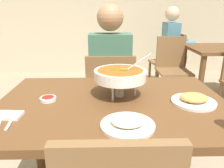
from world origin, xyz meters
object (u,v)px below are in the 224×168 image
Objects in this scene: sauce_dish at (48,99)px; patron_bg_left at (172,43)px; appetizer_plate at (194,100)px; diner_main at (110,70)px; chair_bg_left at (171,58)px; curry_bowl at (120,75)px; rice_plate at (128,123)px; chair_diner_main at (110,96)px; dining_table_main at (113,119)px; chair_bg_right at (172,65)px; dining_table_far at (224,57)px.

patron_bg_left is (1.39, 2.34, -0.04)m from sauce_dish.
diner_main is at bearing 118.73° from appetizer_plate.
chair_bg_left reaches higher than sauce_dish.
curry_bowl is 0.38m from rice_plate.
chair_diner_main reaches higher than appetizer_plate.
chair_bg_left is at bearing 66.66° from dining_table_main.
patron_bg_left reaches higher than curry_bowl.
sauce_dish is at bearing 177.58° from dining_table_main.
chair_bg_right is at bearing -104.25° from patron_bg_left.
chair_bg_right reaches higher than dining_table_far.
chair_diner_main is at bearing 119.74° from appetizer_plate.
diner_main is at bearing -122.56° from chair_bg_left.
patron_bg_left is at bearing 59.38° from sauce_dish.
sauce_dish is at bearing -120.62° from patron_bg_left.
dining_table_far is at bearing 58.01° from appetizer_plate.
curry_bowl is at bearing 58.42° from dining_table_main.
dining_table_main is 5.36× the size of appetizer_plate.
sauce_dish is at bearing -116.90° from chair_diner_main.
patron_bg_left is at bearing 69.99° from rice_plate.
chair_diner_main reaches higher than dining_table_main.
diner_main is at bearing 90.00° from chair_diner_main.
chair_diner_main and chair_bg_right have the same top height.
dining_table_main is at bearing -115.47° from chair_bg_right.
dining_table_main is 0.98× the size of patron_bg_left.
chair_diner_main is 3.75× the size of appetizer_plate.
patron_bg_left is at bearing 136.79° from dining_table_far.
chair_bg_left is (1.02, 1.60, -0.24)m from diner_main.
sauce_dish is (-0.42, 0.30, -0.01)m from rice_plate.
chair_diner_main is 1.92m from chair_bg_left.
appetizer_plate reaches higher than dining_table_main.
chair_bg_left is at bearing 90.46° from patron_bg_left.
rice_plate is at bearing -86.90° from diner_main.
chair_bg_left is (1.02, 1.63, 0.00)m from chair_diner_main.
patron_bg_left is at bearing 75.75° from chair_bg_right.
patron_bg_left is (-0.58, 0.55, 0.11)m from dining_table_far.
chair_diner_main is at bearing 90.00° from dining_table_main.
appetizer_plate is at bearing -103.37° from chair_bg_right.
rice_plate is 0.27× the size of chair_bg_right.
chair_bg_left reaches higher than dining_table_main.
patron_bg_left is at bearing -89.54° from chair_bg_left.
dining_table_main is at bearing -131.46° from dining_table_far.
dining_table_far is (1.60, 1.81, -0.03)m from dining_table_main.
chair_diner_main is 1.93m from dining_table_far.
dining_table_main is 14.30× the size of sauce_dish.
dining_table_main is at bearing -113.34° from chair_bg_left.
rice_plate is at bearing -111.17° from chair_bg_right.
curry_bowl is 2.52m from chair_bg_left.
dining_table_main is 5.36× the size of rice_plate.
sauce_dish is (-0.36, -0.72, 0.27)m from chair_diner_main.
appetizer_plate is 0.27× the size of chair_bg_left.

